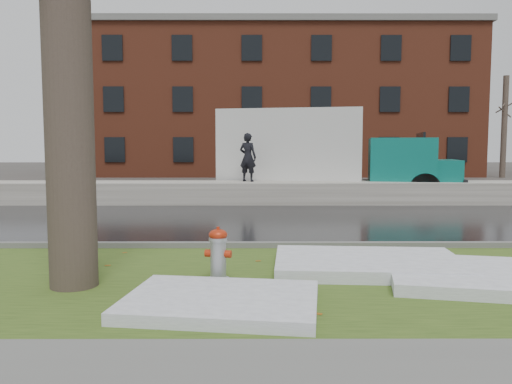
{
  "coord_description": "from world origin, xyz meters",
  "views": [
    {
      "loc": [
        -0.02,
        -8.16,
        1.88
      ],
      "look_at": [
        0.01,
        1.89,
        1.0
      ],
      "focal_mm": 35.0,
      "sensor_mm": 36.0,
      "label": 1
    }
  ],
  "objects": [
    {
      "name": "snow_patch_side",
      "position": [
        1.71,
        -0.69,
        0.13
      ],
      "size": [
        2.92,
        2.0,
        0.18
      ],
      "primitive_type": "cube",
      "rotation": [
        0.0,
        0.0,
        -0.07
      ],
      "color": "white",
      "rests_on": "verge"
    },
    {
      "name": "fire_hydrant",
      "position": [
        -0.52,
        -1.4,
        0.45
      ],
      "size": [
        0.38,
        0.34,
        0.77
      ],
      "rotation": [
        0.0,
        0.0,
        -0.2
      ],
      "color": "#9EA0A5",
      "rests_on": "verge"
    },
    {
      "name": "bg_tree_right",
      "position": [
        16.0,
        24.0,
        3.33
      ],
      "size": [
        1.4,
        1.62,
        6.5
      ],
      "color": "brown",
      "rests_on": "ground"
    },
    {
      "name": "ground",
      "position": [
        0.0,
        0.0,
        0.0
      ],
      "size": [
        120.0,
        120.0,
        0.0
      ],
      "primitive_type": "plane",
      "color": "#47423D",
      "rests_on": "ground"
    },
    {
      "name": "bg_tree_center",
      "position": [
        -6.0,
        26.0,
        3.33
      ],
      "size": [
        1.4,
        1.62,
        6.5
      ],
      "color": "brown",
      "rests_on": "ground"
    },
    {
      "name": "snowbank",
      "position": [
        0.0,
        8.7,
        0.38
      ],
      "size": [
        60.0,
        1.6,
        0.75
      ],
      "primitive_type": "cube",
      "color": "beige",
      "rests_on": "ground"
    },
    {
      "name": "bg_tree_left",
      "position": [
        -12.0,
        22.0,
        3.33
      ],
      "size": [
        1.4,
        1.62,
        6.5
      ],
      "color": "brown",
      "rests_on": "ground"
    },
    {
      "name": "box_truck",
      "position": [
        2.36,
        10.29,
        1.75
      ],
      "size": [
        10.01,
        3.8,
        3.3
      ],
      "rotation": [
        0.0,
        0.0,
        -0.19
      ],
      "color": "black",
      "rests_on": "ground"
    },
    {
      "name": "worker",
      "position": [
        -0.25,
        8.9,
        1.58
      ],
      "size": [
        0.71,
        0.61,
        1.65
      ],
      "primitive_type": "imported",
      "rotation": [
        0.0,
        0.0,
        2.73
      ],
      "color": "black",
      "rests_on": "snowbank"
    },
    {
      "name": "verge",
      "position": [
        0.0,
        -1.25,
        0.02
      ],
      "size": [
        60.0,
        4.5,
        0.04
      ],
      "primitive_type": "cube",
      "color": "#2F4617",
      "rests_on": "ground"
    },
    {
      "name": "brick_building",
      "position": [
        2.0,
        30.0,
        5.0
      ],
      "size": [
        26.0,
        12.0,
        10.0
      ],
      "primitive_type": "cube",
      "color": "brown",
      "rests_on": "ground"
    },
    {
      "name": "parking_lot",
      "position": [
        0.0,
        13.0,
        0.01
      ],
      "size": [
        60.0,
        9.0,
        0.03
      ],
      "primitive_type": "cube",
      "color": "slate",
      "rests_on": "ground"
    },
    {
      "name": "curb",
      "position": [
        0.0,
        1.0,
        0.07
      ],
      "size": [
        60.0,
        0.15,
        0.14
      ],
      "primitive_type": "cube",
      "color": "slate",
      "rests_on": "ground"
    },
    {
      "name": "road",
      "position": [
        0.0,
        4.5,
        0.01
      ],
      "size": [
        60.0,
        7.0,
        0.03
      ],
      "primitive_type": "cube",
      "color": "black",
      "rests_on": "ground"
    },
    {
      "name": "snow_patch_far",
      "position": [
        -0.4,
        -2.5,
        0.11
      ],
      "size": [
        2.4,
        1.89,
        0.14
      ],
      "primitive_type": "cube",
      "rotation": [
        0.0,
        0.0,
        -0.14
      ],
      "color": "white",
      "rests_on": "verge"
    },
    {
      "name": "snow_patch_near",
      "position": [
        3.19,
        -1.42,
        0.12
      ],
      "size": [
        2.96,
        2.5,
        0.16
      ],
      "primitive_type": "cube",
      "rotation": [
        0.0,
        0.0,
        -0.21
      ],
      "color": "white",
      "rests_on": "verge"
    }
  ]
}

